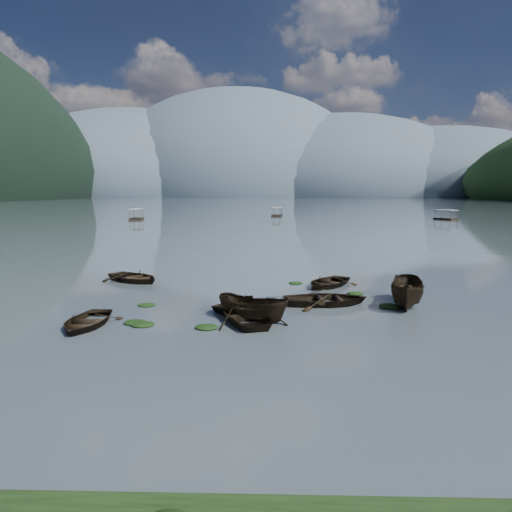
{
  "coord_description": "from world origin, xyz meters",
  "views": [
    {
      "loc": [
        0.85,
        -19.64,
        6.34
      ],
      "look_at": [
        0.0,
        12.0,
        2.0
      ],
      "focal_mm": 32.0,
      "sensor_mm": 36.0,
      "label": 1
    }
  ],
  "objects_px": {
    "rowboat_0": "(86,326)",
    "rowboat_3": "(246,319)",
    "pontoon_left": "(137,220)",
    "pontoon_centre": "(277,216)"
  },
  "relations": [
    {
      "from": "rowboat_0",
      "to": "pontoon_centre",
      "type": "height_order",
      "value": "pontoon_centre"
    },
    {
      "from": "rowboat_0",
      "to": "pontoon_centre",
      "type": "distance_m",
      "value": 107.94
    },
    {
      "from": "pontoon_left",
      "to": "rowboat_3",
      "type": "bearing_deg",
      "value": -77.86
    },
    {
      "from": "pontoon_left",
      "to": "rowboat_0",
      "type": "bearing_deg",
      "value": -82.63
    },
    {
      "from": "rowboat_0",
      "to": "rowboat_3",
      "type": "xyz_separation_m",
      "value": [
        7.69,
        1.38,
        0.0
      ]
    },
    {
      "from": "rowboat_0",
      "to": "pontoon_left",
      "type": "bearing_deg",
      "value": 105.56
    },
    {
      "from": "pontoon_centre",
      "to": "rowboat_3",
      "type": "bearing_deg",
      "value": -85.29
    },
    {
      "from": "rowboat_0",
      "to": "rowboat_3",
      "type": "bearing_deg",
      "value": 11.08
    },
    {
      "from": "rowboat_3",
      "to": "pontoon_centre",
      "type": "bearing_deg",
      "value": -107.89
    },
    {
      "from": "pontoon_left",
      "to": "pontoon_centre",
      "type": "relative_size",
      "value": 1.05
    }
  ]
}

